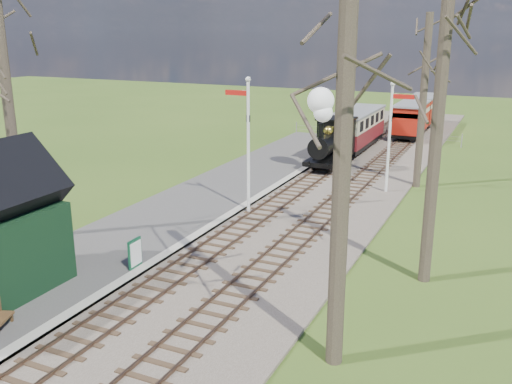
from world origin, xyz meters
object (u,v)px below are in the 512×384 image
coach (356,127)px  semaphore_far (391,129)px  sign_board (135,253)px  locomotive (329,133)px  red_carriage_a (411,119)px  semaphore_near (247,136)px  red_carriage_b (423,110)px

coach → semaphore_far: bearing=-65.9°
sign_board → locomotive: bearing=85.3°
locomotive → red_carriage_a: bearing=77.9°
semaphore_far → coach: 10.86m
semaphore_near → red_carriage_b: semaphore_near is taller
semaphore_near → red_carriage_a: 22.29m
semaphore_near → locomotive: 9.85m
red_carriage_a → red_carriage_b: 5.50m
semaphore_far → locomotive: 5.86m
coach → red_carriage_b: (2.60, 11.65, -0.11)m
red_carriage_b → locomotive: bearing=-98.4°
semaphore_near → coach: size_ratio=0.80×
semaphore_near → coach: 15.93m
red_carriage_b → sign_board: bearing=-96.6°
locomotive → sign_board: 17.41m
red_carriage_b → coach: bearing=-102.6°
coach → sign_board: (-1.45, -23.35, -0.91)m
coach → red_carriage_b: 11.94m
semaphore_far → red_carriage_a: (-1.77, 15.94, -1.83)m
red_carriage_a → red_carriage_b: same height
sign_board → coach: bearing=86.5°
semaphore_near → sign_board: size_ratio=6.03×
locomotive → coach: size_ratio=0.62×
semaphore_far → coach: (-4.37, 9.79, -1.72)m
sign_board → red_carriage_a: bearing=82.2°
semaphore_near → red_carriage_b: size_ratio=1.20×
locomotive → red_carriage_a: locomotive is taller
semaphore_far → locomotive: size_ratio=1.18×
sign_board → red_carriage_b: bearing=83.4°
semaphore_near → semaphore_far: bearing=49.4°
red_carriage_a → sign_board: 29.79m
red_carriage_b → semaphore_near: bearing=-97.0°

